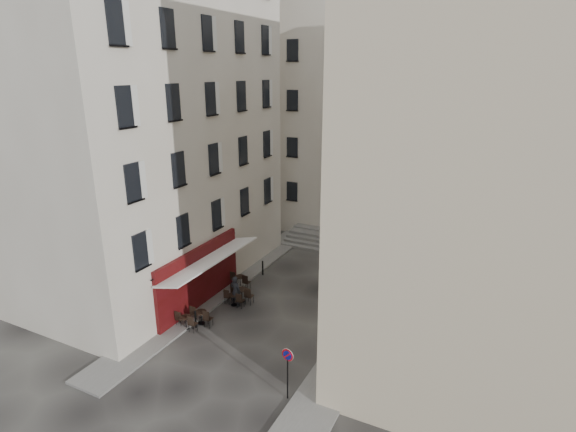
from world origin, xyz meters
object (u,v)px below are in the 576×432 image
Objects in this scene: no_parking_sign at (287,364)px; bistro_table_a at (186,321)px; bistro_table_b at (202,316)px; pedestrian at (236,291)px.

bistro_table_a is at bearing 171.16° from no_parking_sign.
no_parking_sign reaches higher than bistro_table_b.
bistro_table_a is 0.83m from bistro_table_b.
bistro_table_b is at bearing 60.35° from bistro_table_a.
no_parking_sign is 1.28× the size of pedestrian.
bistro_table_b is (-6.49, 3.02, -1.16)m from no_parking_sign.
bistro_table_b is at bearing 164.63° from no_parking_sign.
pedestrian is at bearing 147.02° from no_parking_sign.
no_parking_sign reaches higher than pedestrian.
bistro_table_b reaches higher than bistro_table_a.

